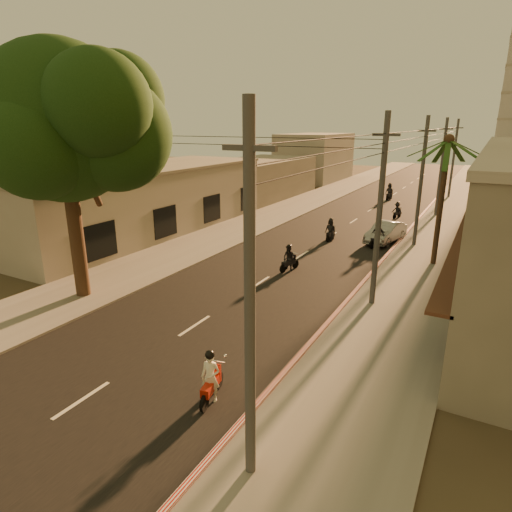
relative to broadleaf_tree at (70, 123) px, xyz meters
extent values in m
plane|color=#383023|center=(6.61, -2.14, -8.48)|extent=(160.00, 160.00, 0.00)
cube|color=black|center=(6.61, 17.86, -8.47)|extent=(10.00, 140.00, 0.02)
cube|color=slate|center=(14.11, 17.86, -8.42)|extent=(5.00, 140.00, 0.12)
cube|color=slate|center=(-0.89, 17.86, -8.42)|extent=(5.00, 140.00, 0.12)
cube|color=#B51B13|center=(11.71, 12.86, -8.38)|extent=(0.20, 60.00, 0.20)
cube|color=#492A1D|center=(16.31, 15.86, -5.38)|extent=(0.80, 34.00, 0.12)
cube|color=#A59E95|center=(-7.39, 11.86, -5.98)|extent=(8.00, 24.00, 5.00)
cube|color=gray|center=(-7.39, 11.86, -3.38)|extent=(8.20, 24.20, 0.20)
cylinder|color=black|center=(-0.39, -0.14, -5.48)|extent=(0.70, 0.70, 6.00)
cylinder|color=black|center=(0.41, 0.26, -2.48)|extent=(1.22, 2.17, 3.04)
cylinder|color=black|center=(-0.99, -0.44, -2.28)|extent=(1.31, 1.49, 2.73)
sphere|color=black|center=(-0.39, -0.14, 0.02)|extent=(7.20, 7.20, 7.20)
sphere|color=black|center=(1.81, 0.86, -0.48)|extent=(5.20, 5.20, 5.20)
sphere|color=black|center=(-2.19, 0.66, -0.28)|extent=(4.80, 4.80, 4.80)
sphere|color=black|center=(0.21, -1.94, -0.88)|extent=(4.60, 4.60, 4.60)
sphere|color=black|center=(2.61, -0.64, 0.72)|extent=(4.40, 4.40, 4.40)
sphere|color=black|center=(-2.79, -1.34, 0.52)|extent=(4.00, 4.00, 4.00)
sphere|color=black|center=(0.81, 2.26, 1.12)|extent=(4.40, 4.40, 4.40)
cylinder|color=black|center=(14.61, 13.86, -4.68)|extent=(0.32, 0.32, 7.60)
sphere|color=black|center=(14.61, 13.86, -0.88)|extent=(0.60, 0.60, 0.60)
cylinder|color=#38383A|center=(12.81, -6.14, -3.98)|extent=(0.26, 0.26, 9.00)
cube|color=#38383A|center=(12.81, -6.14, -0.48)|extent=(1.20, 0.12, 0.12)
cylinder|color=#38383A|center=(12.81, 5.86, -3.98)|extent=(0.26, 0.26, 9.00)
cube|color=#38383A|center=(12.81, 5.86, -0.48)|extent=(1.20, 0.12, 0.12)
cylinder|color=#38383A|center=(12.81, 17.86, -3.98)|extent=(0.26, 0.26, 9.00)
cube|color=#38383A|center=(12.81, 17.86, -0.48)|extent=(1.20, 0.12, 0.12)
cylinder|color=#38383A|center=(12.81, 29.86, -3.98)|extent=(0.26, 0.26, 9.00)
cube|color=#38383A|center=(12.81, 29.86, -0.48)|extent=(1.20, 0.12, 0.12)
cylinder|color=#38383A|center=(12.81, 41.86, -3.98)|extent=(0.26, 0.26, 9.00)
cube|color=#38383A|center=(12.81, 41.86, -0.48)|extent=(1.20, 0.12, 0.12)
cube|color=#A59E95|center=(-7.39, 31.86, -6.28)|extent=(8.00, 14.00, 4.40)
cube|color=#A59E95|center=(-7.39, 49.86, -4.98)|extent=(8.00, 14.00, 7.00)
cylinder|color=black|center=(10.08, -3.46, -8.19)|extent=(0.22, 0.57, 0.56)
cylinder|color=black|center=(10.36, -4.68, -8.19)|extent=(0.22, 0.57, 0.56)
cube|color=#A61D0C|center=(10.24, -4.14, -7.92)|extent=(0.52, 1.14, 0.30)
cube|color=#A61D0C|center=(10.13, -3.66, -7.77)|extent=(0.32, 0.16, 0.60)
cylinder|color=silver|center=(10.10, -3.54, -7.42)|extent=(0.55, 0.16, 0.04)
imported|color=white|center=(10.24, -4.14, -7.63)|extent=(0.79, 0.67, 1.69)
sphere|color=black|center=(10.24, -4.14, -6.84)|extent=(0.30, 0.30, 0.30)
sphere|color=silver|center=(9.83, -3.62, -7.17)|extent=(0.12, 0.12, 0.12)
sphere|color=silver|center=(10.38, -3.50, -7.17)|extent=(0.12, 0.12, 0.12)
cylinder|color=black|center=(7.31, 9.15, -8.22)|extent=(0.23, 0.52, 0.52)
cylinder|color=black|center=(7.00, 8.03, -8.22)|extent=(0.23, 0.52, 0.52)
cube|color=black|center=(7.14, 8.52, -7.97)|extent=(0.53, 1.05, 0.28)
cube|color=black|center=(7.26, 8.97, -7.83)|extent=(0.29, 0.16, 0.56)
cylinder|color=silver|center=(7.29, 9.08, -7.50)|extent=(0.50, 0.18, 0.04)
imported|color=black|center=(7.14, 8.52, -7.70)|extent=(1.06, 0.98, 1.56)
sphere|color=black|center=(7.14, 8.52, -6.97)|extent=(0.28, 0.28, 0.28)
cylinder|color=black|center=(10.85, 16.91, -8.17)|extent=(0.33, 0.60, 0.61)
cylinder|color=black|center=(10.34, 15.66, -8.17)|extent=(0.33, 0.60, 0.61)
cube|color=black|center=(10.56, 16.21, -7.88)|extent=(0.73, 1.22, 0.32)
cube|color=black|center=(10.77, 16.71, -7.72)|extent=(0.34, 0.22, 0.65)
cylinder|color=silver|center=(10.81, 16.83, -7.34)|extent=(0.57, 0.26, 0.04)
imported|color=black|center=(10.56, 16.21, -7.57)|extent=(1.37, 1.18, 1.82)
sphere|color=black|center=(10.56, 16.21, -6.71)|extent=(0.32, 0.32, 0.32)
cylinder|color=black|center=(6.97, 17.13, -8.20)|extent=(0.10, 0.54, 0.54)
cylinder|color=black|center=(6.96, 15.91, -8.20)|extent=(0.10, 0.54, 0.54)
cube|color=black|center=(6.96, 16.45, -7.94)|extent=(0.28, 1.07, 0.29)
cube|color=black|center=(6.97, 16.93, -7.80)|extent=(0.29, 0.10, 0.58)
cylinder|color=silver|center=(6.97, 17.05, -7.46)|extent=(0.53, 0.04, 0.04)
imported|color=black|center=(6.96, 16.45, -7.66)|extent=(0.81, 0.53, 1.63)
sphere|color=black|center=(6.96, 16.45, -6.90)|extent=(0.29, 0.29, 0.29)
cylinder|color=black|center=(9.91, 27.51, -8.23)|extent=(0.20, 0.51, 0.50)
cylinder|color=black|center=(9.66, 26.43, -8.23)|extent=(0.20, 0.51, 0.50)
cube|color=black|center=(9.77, 26.91, -7.99)|extent=(0.46, 1.01, 0.27)
cube|color=black|center=(9.87, 27.34, -7.85)|extent=(0.28, 0.15, 0.53)
cylinder|color=silver|center=(9.90, 27.44, -7.54)|extent=(0.49, 0.15, 0.04)
imported|color=black|center=(9.77, 26.91, -7.73)|extent=(1.21, 0.98, 1.50)
sphere|color=black|center=(9.77, 26.91, -7.03)|extent=(0.27, 0.27, 0.27)
imported|color=gray|center=(10.73, 17.97, -7.73)|extent=(3.07, 5.05, 1.49)
cylinder|color=black|center=(6.97, 37.71, -8.17)|extent=(0.17, 0.62, 0.61)
cylinder|color=black|center=(6.83, 36.35, -8.17)|extent=(0.17, 0.62, 0.61)
cube|color=black|center=(6.89, 36.95, -7.87)|extent=(0.43, 1.23, 0.33)
cube|color=black|center=(6.95, 37.50, -7.71)|extent=(0.34, 0.14, 0.66)
cylinder|color=silver|center=(6.96, 37.63, -7.32)|extent=(0.60, 0.10, 0.04)
imported|color=black|center=(6.89, 36.95, -7.55)|extent=(1.02, 0.77, 1.84)
sphere|color=black|center=(6.89, 36.95, -6.68)|extent=(0.33, 0.33, 0.33)
camera|label=1|loc=(17.11, -13.70, -0.02)|focal=30.00mm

